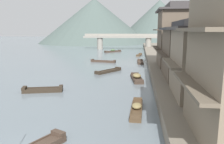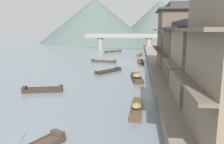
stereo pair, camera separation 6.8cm
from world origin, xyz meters
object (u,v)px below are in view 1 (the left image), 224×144
boat_upstream_distant (139,55)px  boat_crossing_west (137,109)px  boat_moored_second (43,90)px  boat_midriver_upstream (137,78)px  stone_bridge (124,39)px  house_waterfront_tall (190,50)px  boat_moored_nearest (103,61)px  boat_midriver_drifting (113,51)px  boat_moored_third (140,62)px  house_waterfront_second (211,59)px  boat_moored_far (108,71)px  house_waterfront_narrow (174,36)px

boat_upstream_distant → boat_crossing_west: 38.67m
boat_moored_second → boat_midriver_upstream: 11.41m
boat_upstream_distant → stone_bridge: size_ratio=0.16×
boat_midriver_upstream → house_waterfront_tall: (5.76, -2.18, 3.64)m
boat_moored_nearest → boat_midriver_drifting: boat_midriver_drifting is taller
boat_midriver_drifting → boat_moored_third: bearing=-69.6°
boat_crossing_west → house_waterfront_second: 7.02m
boat_midriver_drifting → boat_midriver_upstream: bearing=-78.6°
boat_midriver_drifting → boat_crossing_west: 47.52m
boat_crossing_west → house_waterfront_second: bearing=17.6°
boat_moored_nearest → boat_moored_second: bearing=-97.0°
boat_moored_far → house_waterfront_second: (10.06, -14.28, 3.79)m
boat_moored_third → boat_midriver_drifting: size_ratio=1.05×
house_waterfront_second → house_waterfront_narrow: bearing=92.3°
house_waterfront_narrow → boat_moored_third: bearing=118.3°
house_waterfront_second → house_waterfront_narrow: house_waterfront_narrow is taller
boat_moored_third → boat_midriver_drifting: boat_midriver_drifting is taller
boat_crossing_west → house_waterfront_tall: 11.23m
boat_crossing_west → house_waterfront_tall: size_ratio=0.53×
boat_midriver_drifting → house_waterfront_second: house_waterfront_second is taller
boat_upstream_distant → house_waterfront_second: bearing=-81.3°
boat_moored_second → boat_moored_far: 12.56m
boat_crossing_west → house_waterfront_second: size_ratio=0.63×
boat_moored_second → boat_moored_far: size_ratio=0.87×
house_waterfront_tall → house_waterfront_narrow: 8.68m
boat_upstream_distant → house_waterfront_tall: 30.43m
boat_moored_second → boat_crossing_west: bearing=-25.9°
boat_crossing_west → house_waterfront_tall: (5.62, 9.00, 3.70)m
boat_moored_nearest → house_waterfront_second: size_ratio=0.72×
boat_moored_second → boat_crossing_west: size_ratio=0.93×
boat_moored_nearest → boat_midriver_drifting: 20.57m
boat_moored_far → house_waterfront_tall: (10.00, -7.09, 3.78)m
boat_midriver_upstream → house_waterfront_narrow: house_waterfront_narrow is taller
boat_moored_second → house_waterfront_second: size_ratio=0.58×
boat_midriver_upstream → boat_upstream_distant: 27.50m
boat_moored_third → boat_crossing_west: size_ratio=1.09×
stone_bridge → boat_moored_nearest: bearing=-93.7°
boat_moored_second → boat_midriver_drifting: 42.40m
boat_upstream_distant → house_waterfront_narrow: 22.28m
boat_moored_far → boat_midriver_upstream: (4.23, -4.91, 0.14)m
boat_moored_far → house_waterfront_narrow: bearing=8.9°
house_waterfront_tall → stone_bridge: 48.20m
boat_moored_far → boat_crossing_west: bearing=-74.8°
boat_moored_nearest → boat_moored_third: (7.14, -0.06, -0.01)m
boat_crossing_west → house_waterfront_narrow: (5.04, 17.56, 5.01)m
boat_moored_second → house_waterfront_tall: bearing=16.3°
boat_midriver_drifting → house_waterfront_tall: size_ratio=0.55×
boat_moored_nearest → boat_upstream_distant: boat_moored_nearest is taller
boat_moored_far → boat_crossing_west: boat_crossing_west is taller
boat_moored_second → boat_upstream_distant: boat_moored_second is taller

